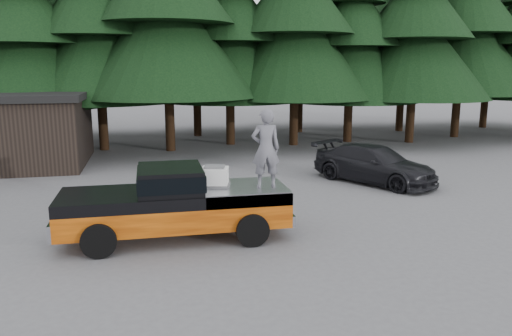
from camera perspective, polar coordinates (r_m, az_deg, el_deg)
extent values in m
plane|color=#535356|center=(13.24, -2.31, -8.09)|extent=(120.00, 120.00, 0.00)
cube|color=black|center=(13.00, -9.77, -1.16)|extent=(1.66, 1.90, 0.59)
cube|color=white|center=(13.23, -4.74, -1.06)|extent=(0.82, 0.73, 0.48)
imported|color=slate|center=(12.92, 1.12, 2.24)|extent=(0.78, 0.54, 2.06)
imported|color=black|center=(19.86, 13.37, 0.45)|extent=(4.35, 5.31, 1.45)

